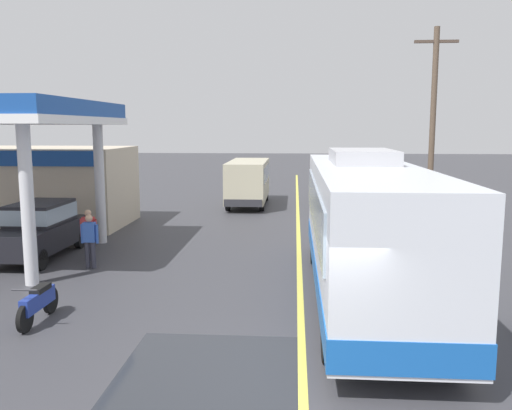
# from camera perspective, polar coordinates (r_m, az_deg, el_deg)

# --- Properties ---
(ground) EXTENTS (120.00, 120.00, 0.00)m
(ground) POSITION_cam_1_polar(r_m,az_deg,el_deg) (28.71, 4.43, -0.33)
(ground) COLOR #38383D
(lane_divider_stripe) EXTENTS (0.16, 50.00, 0.01)m
(lane_divider_stripe) POSITION_cam_1_polar(r_m,az_deg,el_deg) (23.78, 4.48, -2.12)
(lane_divider_stripe) COLOR #D8CC4C
(lane_divider_stripe) RESTS_ON ground
(wet_puddle_patch) EXTENTS (3.29, 3.37, 0.01)m
(wet_puddle_patch) POSITION_cam_1_polar(r_m,az_deg,el_deg) (9.96, -4.69, -17.16)
(wet_puddle_patch) COLOR #26282D
(wet_puddle_patch) RESTS_ON ground
(coach_bus_main) EXTENTS (2.60, 11.04, 3.69)m
(coach_bus_main) POSITION_cam_1_polar(r_m,az_deg,el_deg) (13.75, 11.50, -2.62)
(coach_bus_main) COLOR silver
(coach_bus_main) RESTS_ON ground
(gas_station_roadside) EXTENTS (9.10, 11.95, 5.10)m
(gas_station_roadside) POSITION_cam_1_polar(r_m,az_deg,el_deg) (23.43, -23.51, 3.54)
(gas_station_roadside) COLOR #194799
(gas_station_roadside) RESTS_ON ground
(car_at_pump) EXTENTS (1.70, 4.20, 1.82)m
(car_at_pump) POSITION_cam_1_polar(r_m,az_deg,el_deg) (19.11, -21.94, -2.17)
(car_at_pump) COLOR black
(car_at_pump) RESTS_ON ground
(minibus_opposing_lane) EXTENTS (2.04, 6.13, 2.44)m
(minibus_opposing_lane) POSITION_cam_1_polar(r_m,az_deg,el_deg) (29.55, -0.83, 2.81)
(minibus_opposing_lane) COLOR #BFB799
(minibus_opposing_lane) RESTS_ON ground
(motorcycle_parked_forecourt) EXTENTS (0.55, 1.80, 0.92)m
(motorcycle_parked_forecourt) POSITION_cam_1_polar(r_m,az_deg,el_deg) (12.98, -22.05, -9.54)
(motorcycle_parked_forecourt) COLOR black
(motorcycle_parked_forecourt) RESTS_ON ground
(pedestrian_near_pump) EXTENTS (0.55, 0.22, 1.66)m
(pedestrian_near_pump) POSITION_cam_1_polar(r_m,az_deg,el_deg) (17.12, -17.19, -3.38)
(pedestrian_near_pump) COLOR #33333F
(pedestrian_near_pump) RESTS_ON ground
(pedestrian_by_shop) EXTENTS (0.55, 0.22, 1.66)m
(pedestrian_by_shop) POSITION_cam_1_polar(r_m,az_deg,el_deg) (18.12, -17.29, -2.75)
(pedestrian_by_shop) COLOR #33333F
(pedestrian_by_shop) RESTS_ON ground
(utility_pole_roadside) EXTENTS (1.80, 0.24, 8.38)m
(utility_pole_roadside) POSITION_cam_1_polar(r_m,az_deg,el_deg) (24.17, 18.18, 8.08)
(utility_pole_roadside) COLOR brown
(utility_pole_roadside) RESTS_ON ground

